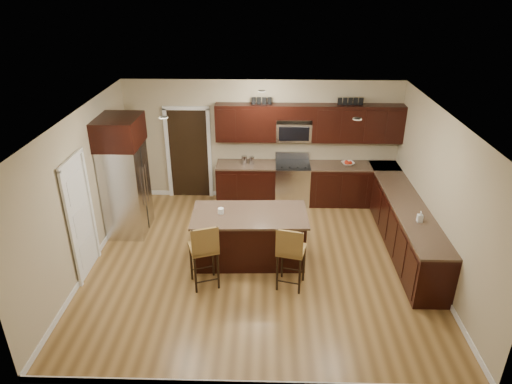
{
  "coord_description": "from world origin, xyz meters",
  "views": [
    {
      "loc": [
        0.13,
        -6.85,
        4.7
      ],
      "look_at": [
        -0.07,
        0.4,
        1.22
      ],
      "focal_mm": 32.0,
      "sensor_mm": 36.0,
      "label": 1
    }
  ],
  "objects_px": {
    "range": "(292,183)",
    "stool_left": "(204,249)",
    "island": "(250,238)",
    "stool_right": "(291,251)",
    "refrigerator": "(125,175)"
  },
  "relations": [
    {
      "from": "range",
      "to": "island",
      "type": "relative_size",
      "value": 0.54
    },
    {
      "from": "range",
      "to": "stool_left",
      "type": "distance_m",
      "value": 3.52
    },
    {
      "from": "stool_left",
      "to": "stool_right",
      "type": "xyz_separation_m",
      "value": [
        1.38,
        -0.0,
        -0.01
      ]
    },
    {
      "from": "range",
      "to": "stool_right",
      "type": "relative_size",
      "value": 0.96
    },
    {
      "from": "range",
      "to": "refrigerator",
      "type": "relative_size",
      "value": 0.47
    },
    {
      "from": "range",
      "to": "stool_left",
      "type": "xyz_separation_m",
      "value": [
        -1.55,
        -3.15,
        0.26
      ]
    },
    {
      "from": "refrigerator",
      "to": "range",
      "type": "bearing_deg",
      "value": 22.2
    },
    {
      "from": "range",
      "to": "stool_right",
      "type": "height_order",
      "value": "stool_right"
    },
    {
      "from": "island",
      "to": "stool_right",
      "type": "distance_m",
      "value": 1.13
    },
    {
      "from": "stool_left",
      "to": "stool_right",
      "type": "bearing_deg",
      "value": -19.52
    },
    {
      "from": "stool_left",
      "to": "stool_right",
      "type": "relative_size",
      "value": 1.02
    },
    {
      "from": "island",
      "to": "stool_left",
      "type": "distance_m",
      "value": 1.13
    },
    {
      "from": "range",
      "to": "stool_right",
      "type": "xyz_separation_m",
      "value": [
        -0.17,
        -3.16,
        0.25
      ]
    },
    {
      "from": "island",
      "to": "stool_left",
      "type": "relative_size",
      "value": 1.75
    },
    {
      "from": "island",
      "to": "refrigerator",
      "type": "bearing_deg",
      "value": 156.46
    }
  ]
}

